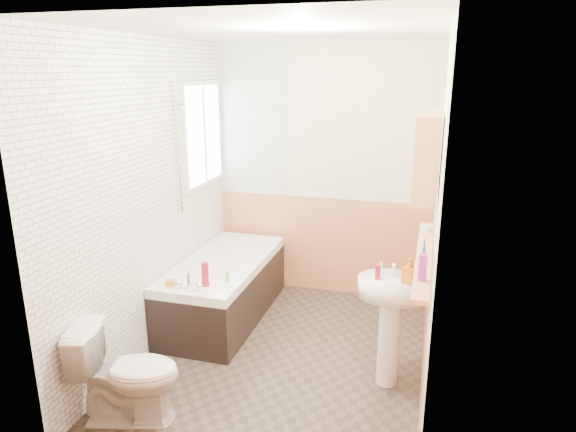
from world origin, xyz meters
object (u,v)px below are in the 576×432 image
Objects in this scene: sink at (391,310)px; bathtub at (224,287)px; medicine_cabinet at (427,156)px; pine_shelf at (424,256)px; toilet at (128,374)px.

bathtub is at bearing 169.63° from sink.
bathtub is 2.37m from medicine_cabinet.
medicine_cabinet reaches higher than pine_shelf.
sink reaches higher than bathtub.
toilet is at bearing -155.52° from medicine_cabinet.
bathtub is 1.55m from toilet.
sink is at bearing 155.75° from pine_shelf.
pine_shelf reaches higher than sink.
sink is at bearing 156.00° from medicine_cabinet.
toilet is 1.14× the size of medicine_cabinet.
toilet is 1.85m from sink.
sink is (1.60, 0.88, 0.26)m from toilet.
pine_shelf is (1.77, -0.75, 0.76)m from bathtub.
pine_shelf is at bearing -23.01° from bathtub.
medicine_cabinet is (1.77, 0.81, 1.38)m from toilet.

